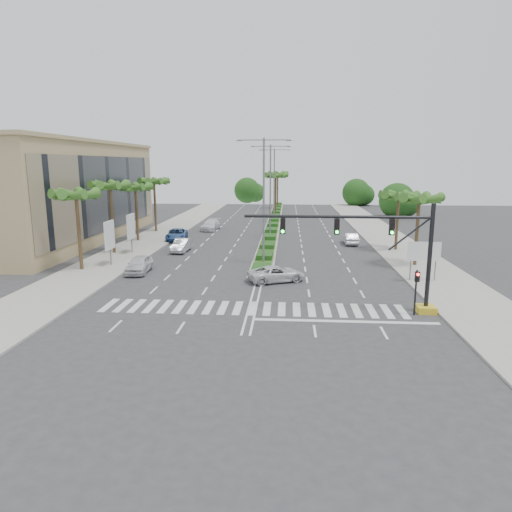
{
  "coord_description": "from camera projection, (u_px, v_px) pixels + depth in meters",
  "views": [
    {
      "loc": [
        2.33,
        -29.52,
        9.69
      ],
      "look_at": [
        0.03,
        3.16,
        3.0
      ],
      "focal_mm": 32.0,
      "sensor_mm": 36.0,
      "label": 1
    }
  ],
  "objects": [
    {
      "name": "car_parked_d",
      "position": [
        211.0,
        225.0,
        67.15
      ],
      "size": [
        2.56,
        5.42,
        1.53
      ],
      "primitive_type": "imported",
      "rotation": [
        0.0,
        0.0,
        -0.08
      ],
      "color": "white",
      "rests_on": "ground"
    },
    {
      "name": "palm_left_end",
      "position": [
        154.0,
        183.0,
        63.94
      ],
      "size": [
        4.57,
        4.68,
        7.75
      ],
      "color": "brown",
      "rests_on": "ground"
    },
    {
      "name": "palm_right_far",
      "position": [
        399.0,
        198.0,
        50.27
      ],
      "size": [
        4.57,
        4.68,
        6.75
      ],
      "color": "brown",
      "rests_on": "ground"
    },
    {
      "name": "building",
      "position": [
        61.0,
        193.0,
        56.96
      ],
      "size": [
        12.0,
        36.0,
        12.0
      ],
      "primitive_type": "cube",
      "color": "tan",
      "rests_on": "ground"
    },
    {
      "name": "billboard_far",
      "position": [
        131.0,
        227.0,
        48.95
      ],
      "size": [
        0.18,
        2.1,
        4.35
      ],
      "color": "slate",
      "rests_on": "ground"
    },
    {
      "name": "palm_left_mid",
      "position": [
        110.0,
        188.0,
        48.27
      ],
      "size": [
        4.57,
        4.68,
        7.95
      ],
      "color": "brown",
      "rests_on": "ground"
    },
    {
      "name": "median_grass",
      "position": [
        274.0,
        222.0,
        74.89
      ],
      "size": [
        1.8,
        75.0,
        0.04
      ],
      "primitive_type": "cube",
      "color": "#2C561D",
      "rests_on": "median"
    },
    {
      "name": "car_crossing",
      "position": [
        276.0,
        274.0,
        37.88
      ],
      "size": [
        5.27,
        3.95,
        1.33
      ],
      "primitive_type": "imported",
      "rotation": [
        0.0,
        0.0,
        1.99
      ],
      "color": "silver",
      "rests_on": "ground"
    },
    {
      "name": "car_parked_b",
      "position": [
        182.0,
        245.0,
        50.71
      ],
      "size": [
        1.75,
        4.42,
        1.43
      ],
      "primitive_type": "imported",
      "rotation": [
        0.0,
        0.0,
        -0.06
      ],
      "color": "#AEADB2",
      "rests_on": "ground"
    },
    {
      "name": "palm_median_a",
      "position": [
        276.0,
        177.0,
        83.27
      ],
      "size": [
        4.57,
        4.68,
        8.05
      ],
      "color": "brown",
      "rests_on": "ground"
    },
    {
      "name": "ground",
      "position": [
        252.0,
        308.0,
        30.95
      ],
      "size": [
        160.0,
        160.0,
        0.0
      ],
      "primitive_type": "plane",
      "color": "#333335",
      "rests_on": "ground"
    },
    {
      "name": "palm_left_near",
      "position": [
        76.0,
        197.0,
        40.53
      ],
      "size": [
        4.57,
        4.68,
        7.55
      ],
      "color": "brown",
      "rests_on": "ground"
    },
    {
      "name": "palm_right_near",
      "position": [
        419.0,
        201.0,
        42.4
      ],
      "size": [
        4.57,
        4.68,
        7.05
      ],
      "color": "brown",
      "rests_on": "ground"
    },
    {
      "name": "footpath_right",
      "position": [
        406.0,
        253.0,
        49.44
      ],
      "size": [
        6.0,
        120.0,
        0.15
      ],
      "primitive_type": "cube",
      "color": "gray",
      "rests_on": "ground"
    },
    {
      "name": "car_parked_a",
      "position": [
        139.0,
        264.0,
        40.94
      ],
      "size": [
        2.04,
        4.55,
        1.52
      ],
      "primitive_type": "imported",
      "rotation": [
        0.0,
        0.0,
        0.06
      ],
      "color": "silver",
      "rests_on": "ground"
    },
    {
      "name": "streetlight_near",
      "position": [
        264.0,
        194.0,
        43.27
      ],
      "size": [
        5.1,
        0.25,
        12.0
      ],
      "color": "slate",
      "rests_on": "ground"
    },
    {
      "name": "car_right",
      "position": [
        350.0,
        238.0,
        55.38
      ],
      "size": [
        1.55,
        4.29,
        1.4
      ],
      "primitive_type": "imported",
      "rotation": [
        0.0,
        0.0,
        3.16
      ],
      "color": "silver",
      "rests_on": "ground"
    },
    {
      "name": "streetlight_mid",
      "position": [
        270.0,
        186.0,
        58.91
      ],
      "size": [
        5.1,
        0.25,
        12.0
      ],
      "color": "slate",
      "rests_on": "ground"
    },
    {
      "name": "car_parked_c",
      "position": [
        177.0,
        235.0,
        58.11
      ],
      "size": [
        3.15,
        5.61,
        1.48
      ],
      "primitive_type": "imported",
      "rotation": [
        0.0,
        0.0,
        0.14
      ],
      "color": "#2D508A",
      "rests_on": "ground"
    },
    {
      "name": "median",
      "position": [
        274.0,
        223.0,
        74.91
      ],
      "size": [
        2.2,
        75.0,
        0.2
      ],
      "primitive_type": "cube",
      "color": "gray",
      "rests_on": "ground"
    },
    {
      "name": "billboard_near",
      "position": [
        109.0,
        236.0,
        43.09
      ],
      "size": [
        0.18,
        2.1,
        4.35
      ],
      "color": "slate",
      "rests_on": "ground"
    },
    {
      "name": "footpath_left",
      "position": [
        132.0,
        250.0,
        51.53
      ],
      "size": [
        6.0,
        120.0,
        0.15
      ],
      "primitive_type": "cube",
      "color": "gray",
      "rests_on": "ground"
    },
    {
      "name": "palm_median_b",
      "position": [
        278.0,
        175.0,
        97.93
      ],
      "size": [
        4.57,
        4.68,
        8.05
      ],
      "color": "brown",
      "rests_on": "ground"
    },
    {
      "name": "signal_gantry",
      "position": [
        394.0,
        261.0,
        29.62
      ],
      "size": [
        12.6,
        1.2,
        7.2
      ],
      "color": "gold",
      "rests_on": "ground"
    },
    {
      "name": "pedestrian_signal",
      "position": [
        416.0,
        285.0,
        29.15
      ],
      "size": [
        0.28,
        0.36,
        3.0
      ],
      "color": "black",
      "rests_on": "ground"
    },
    {
      "name": "streetlight_far",
      "position": [
        274.0,
        181.0,
        74.55
      ],
      "size": [
        5.1,
        0.25,
        12.0
      ],
      "color": "slate",
      "rests_on": "ground"
    },
    {
      "name": "direction_sign",
      "position": [
        424.0,
        253.0,
        37.34
      ],
      "size": [
        2.7,
        0.11,
        3.4
      ],
      "color": "slate",
      "rests_on": "ground"
    },
    {
      "name": "palm_left_far",
      "position": [
        135.0,
        189.0,
        56.2
      ],
      "size": [
        4.57,
        4.68,
        7.35
      ],
      "color": "brown",
      "rests_on": "ground"
    }
  ]
}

